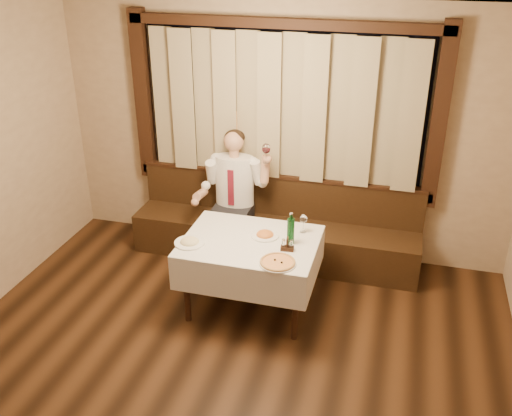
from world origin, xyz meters
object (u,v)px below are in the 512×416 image
(dining_table, at_px, (250,250))
(seated_man, at_px, (233,187))
(pasta_red, at_px, (265,233))
(green_bottle, at_px, (291,231))
(banquette, at_px, (275,232))
(cruet_caddy, at_px, (287,246))
(pasta_cream, at_px, (189,240))
(pizza, at_px, (278,262))

(dining_table, distance_m, seated_man, 1.06)
(pasta_red, xyz_separation_m, green_bottle, (0.26, -0.07, 0.10))
(banquette, distance_m, seated_man, 0.71)
(cruet_caddy, height_order, seated_man, seated_man)
(pasta_red, height_order, seated_man, seated_man)
(pasta_cream, bearing_deg, pizza, -8.45)
(dining_table, height_order, pizza, pizza)
(banquette, bearing_deg, cruet_caddy, -71.43)
(banquette, relative_size, seated_man, 2.18)
(dining_table, xyz_separation_m, pasta_red, (0.11, 0.11, 0.14))
(banquette, relative_size, pizza, 9.71)
(dining_table, height_order, seated_man, seated_man)
(dining_table, distance_m, cruet_caddy, 0.41)
(dining_table, relative_size, pasta_cream, 4.46)
(dining_table, relative_size, green_bottle, 4.04)
(banquette, relative_size, pasta_red, 11.87)
(banquette, distance_m, dining_table, 1.08)
(green_bottle, height_order, cruet_caddy, green_bottle)
(banquette, height_order, seated_man, seated_man)
(seated_man, bearing_deg, banquette, 11.13)
(cruet_caddy, distance_m, seated_man, 1.32)
(pasta_cream, distance_m, green_bottle, 0.94)
(banquette, height_order, pasta_cream, banquette)
(pasta_red, relative_size, seated_man, 0.18)
(pizza, bearing_deg, seated_man, 122.30)
(pasta_cream, distance_m, seated_man, 1.15)
(dining_table, bearing_deg, pasta_cream, -158.42)
(pasta_red, bearing_deg, banquette, 97.06)
(pasta_red, height_order, cruet_caddy, cruet_caddy)
(dining_table, height_order, pasta_red, pasta_red)
(pizza, height_order, seated_man, seated_man)
(banquette, height_order, green_bottle, green_bottle)
(pasta_red, distance_m, seated_man, 1.00)
(pasta_red, relative_size, cruet_caddy, 2.08)
(banquette, xyz_separation_m, dining_table, (0.00, -1.02, 0.34))
(banquette, relative_size, pasta_cream, 11.23)
(dining_table, height_order, cruet_caddy, cruet_caddy)
(pasta_red, xyz_separation_m, pasta_cream, (-0.64, -0.32, 0.00))
(pasta_red, relative_size, green_bottle, 0.86)
(pasta_cream, height_order, seated_man, seated_man)
(pasta_red, bearing_deg, cruet_caddy, -37.88)
(banquette, distance_m, pasta_cream, 1.43)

